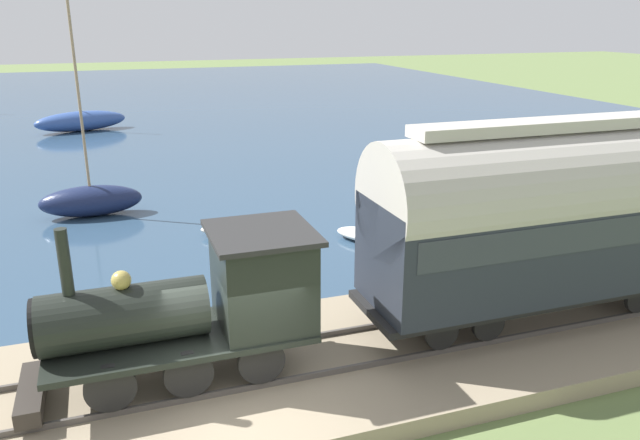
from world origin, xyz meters
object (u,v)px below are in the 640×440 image
object	(u,v)px
sailboat_blue	(81,121)
rowboat_near_shore	(242,229)
passenger_coach	(556,212)
rowboat_mid_harbor	(370,236)
sailboat_navy	(91,200)
steam_locomotive	(203,300)

from	to	relation	value
sailboat_blue	rowboat_near_shore	distance (m)	24.32
passenger_coach	rowboat_mid_harbor	size ratio (longest dim) A/B	3.59
rowboat_mid_harbor	passenger_coach	bearing A→B (deg)	-118.19
passenger_coach	sailboat_navy	bearing A→B (deg)	37.82
steam_locomotive	rowboat_mid_harbor	bearing A→B (deg)	-42.95
sailboat_blue	rowboat_mid_harbor	xyz separation A→B (m)	(-25.72, -9.50, -0.45)
rowboat_near_shore	sailboat_navy	bearing A→B (deg)	64.94
sailboat_blue	rowboat_mid_harbor	world-z (taller)	sailboat_blue
sailboat_navy	rowboat_near_shore	bearing A→B (deg)	-129.76
sailboat_navy	sailboat_blue	xyz separation A→B (m)	(19.63, 0.68, 0.02)
sailboat_blue	rowboat_mid_harbor	distance (m)	27.42
steam_locomotive	sailboat_blue	distance (m)	32.98
rowboat_near_shore	rowboat_mid_harbor	world-z (taller)	rowboat_near_shore
rowboat_near_shore	passenger_coach	bearing A→B (deg)	-135.36
steam_locomotive	sailboat_blue	bearing A→B (deg)	5.04
sailboat_navy	rowboat_mid_harbor	distance (m)	10.73
steam_locomotive	passenger_coach	size ratio (longest dim) A/B	0.61
sailboat_navy	sailboat_blue	size ratio (longest dim) A/B	1.39
rowboat_near_shore	rowboat_mid_harbor	bearing A→B (deg)	-103.22
rowboat_near_shore	sailboat_blue	bearing A→B (deg)	27.69
rowboat_near_shore	rowboat_mid_harbor	size ratio (longest dim) A/B	1.17
sailboat_navy	rowboat_near_shore	world-z (taller)	sailboat_navy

